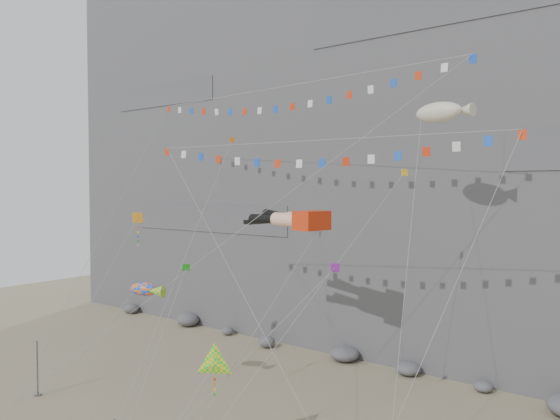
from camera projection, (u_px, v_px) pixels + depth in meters
name	position (u px, v px, depth m)	size (l,w,h in m)	color
cliff	(417.00, 98.00, 58.93)	(80.00, 28.00, 50.00)	slate
talus_boulders	(344.00, 354.00, 48.02)	(60.00, 3.00, 1.20)	slate
anchor_pole_left	(37.00, 368.00, 39.96)	(0.12, 0.12, 4.09)	slate
legs_kite	(291.00, 219.00, 39.70)	(7.76, 16.89, 19.54)	red
flag_banner_upper	(283.00, 87.00, 42.62)	(30.27, 16.87, 30.45)	red
flag_banner_lower	(310.00, 141.00, 35.24)	(25.29, 8.58, 21.21)	red
harlequin_kite	(137.00, 219.00, 42.72)	(3.98, 7.65, 14.80)	red
fish_windsock	(144.00, 289.00, 39.33)	(7.81, 5.18, 10.65)	orange
delta_kite	(214.00, 364.00, 30.05)	(2.20, 5.83, 7.66)	yellow
blimp_windsock	(439.00, 113.00, 35.70)	(4.47, 12.94, 23.46)	beige
small_kite_a	(229.00, 147.00, 42.04)	(3.06, 14.07, 23.40)	orange
small_kite_b	(333.00, 270.00, 32.99)	(6.88, 11.10, 15.94)	purple
small_kite_c	(185.00, 270.00, 37.28)	(3.77, 8.95, 13.16)	#189C18
small_kite_d	(399.00, 180.00, 35.86)	(6.15, 15.76, 22.90)	yellow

